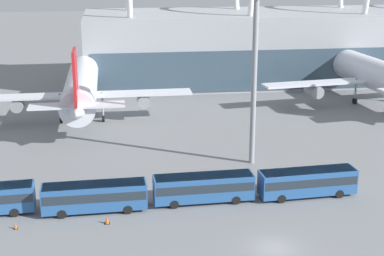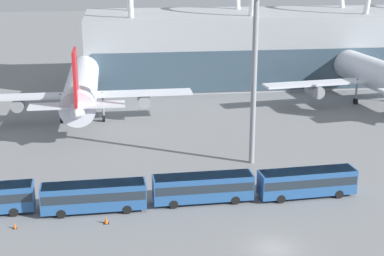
% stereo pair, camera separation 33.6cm
% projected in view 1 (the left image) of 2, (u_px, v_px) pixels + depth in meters
% --- Properties ---
extents(ground_plane, '(440.00, 440.00, 0.00)m').
position_uv_depth(ground_plane, '(275.00, 248.00, 57.03)').
color(ground_plane, slate).
extents(airliner_at_gate_near, '(36.40, 34.71, 14.16)m').
position_uv_depth(airliner_at_gate_near, '(81.00, 88.00, 96.82)').
color(airliner_at_gate_near, silver).
rests_on(airliner_at_gate_near, ground_plane).
extents(airliner_at_gate_far, '(43.31, 40.73, 14.03)m').
position_uv_depth(airliner_at_gate_far, '(371.00, 73.00, 109.11)').
color(airliner_at_gate_far, silver).
rests_on(airliner_at_gate_far, ground_plane).
extents(shuttle_bus_1, '(11.48, 3.00, 3.25)m').
position_uv_depth(shuttle_bus_1, '(95.00, 195.00, 64.36)').
color(shuttle_bus_1, '#285693').
rests_on(shuttle_bus_1, ground_plane).
extents(shuttle_bus_2, '(11.48, 3.04, 3.25)m').
position_uv_depth(shuttle_bus_2, '(204.00, 186.00, 66.74)').
color(shuttle_bus_2, '#285693').
rests_on(shuttle_bus_2, ground_plane).
extents(shuttle_bus_3, '(11.56, 3.41, 3.25)m').
position_uv_depth(shuttle_bus_3, '(307.00, 181.00, 68.29)').
color(shuttle_bus_3, '#285693').
rests_on(shuttle_bus_3, ground_plane).
extents(floodlight_mast, '(2.11, 2.11, 22.70)m').
position_uv_depth(floodlight_mast, '(254.00, 68.00, 75.61)').
color(floodlight_mast, gray).
rests_on(floodlight_mast, ground_plane).
extents(traffic_cone_0, '(0.44, 0.44, 0.64)m').
position_uv_depth(traffic_cone_0, '(15.00, 226.00, 60.82)').
color(traffic_cone_0, black).
rests_on(traffic_cone_0, ground_plane).
extents(traffic_cone_1, '(0.59, 0.59, 0.77)m').
position_uv_depth(traffic_cone_1, '(107.00, 220.00, 61.98)').
color(traffic_cone_1, black).
rests_on(traffic_cone_1, ground_plane).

